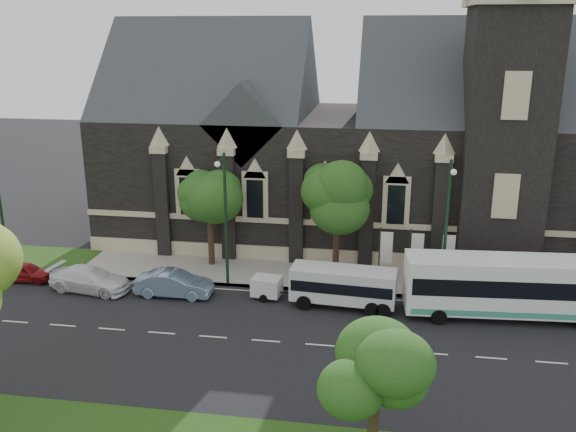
% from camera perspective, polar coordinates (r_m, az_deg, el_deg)
% --- Properties ---
extents(ground, '(160.00, 160.00, 0.00)m').
position_cam_1_polar(ground, '(34.41, -2.09, -11.56)').
color(ground, black).
rests_on(ground, ground).
extents(sidewalk, '(80.00, 5.00, 0.15)m').
position_cam_1_polar(sidewalk, '(42.85, 0.31, -5.48)').
color(sidewalk, '#9C978E').
rests_on(sidewalk, ground).
extents(museum, '(40.00, 17.70, 29.90)m').
position_cam_1_polar(museum, '(49.16, 7.92, 7.12)').
color(museum, black).
rests_on(museum, ground).
extents(tree_park_east, '(3.40, 3.40, 6.28)m').
position_cam_1_polar(tree_park_east, '(23.52, 8.64, -13.35)').
color(tree_park_east, black).
rests_on(tree_park_east, ground).
extents(tree_walk_right, '(4.08, 4.08, 7.80)m').
position_cam_1_polar(tree_walk_right, '(41.84, 4.93, 2.20)').
color(tree_walk_right, black).
rests_on(tree_walk_right, ground).
extents(tree_walk_left, '(3.91, 3.91, 7.64)m').
position_cam_1_polar(tree_walk_left, '(43.37, -7.04, 2.55)').
color(tree_walk_left, black).
rests_on(tree_walk_left, ground).
extents(street_lamp_near, '(0.36, 1.88, 9.00)m').
position_cam_1_polar(street_lamp_near, '(38.69, 14.59, -0.61)').
color(street_lamp_near, black).
rests_on(street_lamp_near, ground).
extents(street_lamp_mid, '(0.36, 1.88, 9.00)m').
position_cam_1_polar(street_lamp_mid, '(39.71, -5.91, 0.31)').
color(street_lamp_mid, black).
rests_on(street_lamp_mid, ground).
extents(banner_flag_left, '(0.90, 0.10, 4.00)m').
position_cam_1_polar(banner_flag_left, '(41.14, 8.92, -3.22)').
color(banner_flag_left, black).
rests_on(banner_flag_left, ground).
extents(banner_flag_center, '(0.90, 0.10, 4.00)m').
position_cam_1_polar(banner_flag_center, '(41.21, 11.70, -3.34)').
color(banner_flag_center, black).
rests_on(banner_flag_center, ground).
extents(banner_flag_right, '(0.90, 0.10, 4.00)m').
position_cam_1_polar(banner_flag_right, '(41.38, 14.47, -3.45)').
color(banner_flag_right, black).
rests_on(banner_flag_right, ground).
extents(tour_coach, '(12.78, 3.59, 3.68)m').
position_cam_1_polar(tour_coach, '(38.53, 20.33, -6.14)').
color(tour_coach, white).
rests_on(tour_coach, ground).
extents(shuttle_bus, '(6.55, 2.74, 2.47)m').
position_cam_1_polar(shuttle_bus, '(37.90, 5.20, -6.40)').
color(shuttle_bus, silver).
rests_on(shuttle_bus, ground).
extents(box_trailer, '(2.68, 1.58, 1.40)m').
position_cam_1_polar(box_trailer, '(39.18, -1.99, -6.57)').
color(box_trailer, silver).
rests_on(box_trailer, ground).
extents(sedan, '(4.95, 1.75, 1.63)m').
position_cam_1_polar(sedan, '(40.17, -10.59, -6.22)').
color(sedan, '#7C97B4').
rests_on(sedan, ground).
extents(car_far_red, '(3.89, 1.71, 1.30)m').
position_cam_1_polar(car_far_red, '(45.46, -23.31, -4.80)').
color(car_far_red, maroon).
rests_on(car_far_red, ground).
extents(car_far_white, '(5.69, 2.91, 1.58)m').
position_cam_1_polar(car_far_white, '(42.27, -17.97, -5.63)').
color(car_far_white, white).
rests_on(car_far_white, ground).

